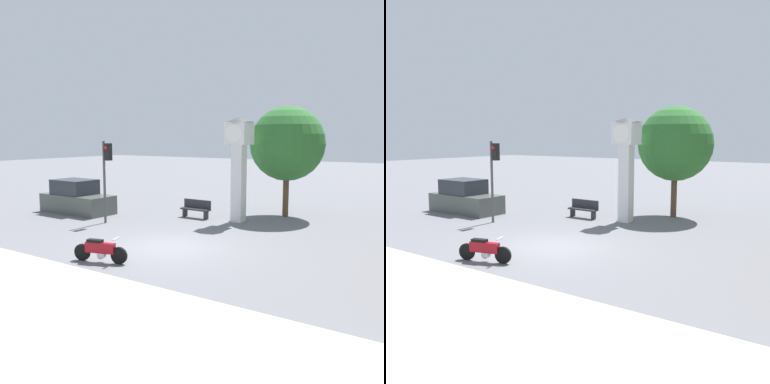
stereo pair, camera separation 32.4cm
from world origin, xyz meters
TOP-DOWN VIEW (x-y plane):
  - ground_plane at (0.00, 0.00)m, footprint 120.00×120.00m
  - motorcycle at (-0.70, -2.75)m, footprint 1.87×0.68m
  - clock_tower at (-0.19, 5.85)m, footprint 1.29×1.29m
  - traffic_light at (-5.17, 2.02)m, footprint 0.50×0.35m
  - street_tree at (1.19, 8.44)m, footprint 3.78×3.78m
  - bench at (-2.42, 5.53)m, footprint 1.60×0.44m
  - parked_car at (-8.65, 3.17)m, footprint 4.23×1.86m

SIDE VIEW (x-z plane):
  - ground_plane at x=0.00m, z-range 0.00..0.00m
  - motorcycle at x=-0.70m, z-range -0.02..0.83m
  - bench at x=-2.42m, z-range 0.03..0.95m
  - parked_car at x=-8.65m, z-range -0.15..1.65m
  - traffic_light at x=-5.17m, z-range 0.74..4.64m
  - clock_tower at x=-0.19m, z-range 0.81..5.81m
  - street_tree at x=1.19m, z-range 0.92..6.56m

